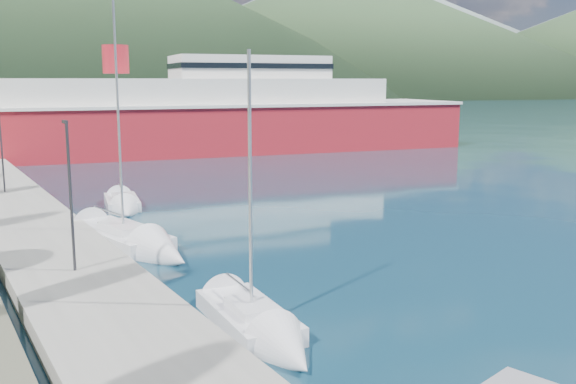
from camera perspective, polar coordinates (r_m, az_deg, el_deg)
quay at (r=37.48m, az=-21.72°, el=-3.15°), size 5.00×88.00×0.80m
hills_far at (r=650.94m, az=-17.41°, el=15.55°), size 1480.00×900.00×180.00m
hills_near at (r=400.95m, az=-14.62°, el=15.44°), size 1010.00×520.00×115.00m
lamp_posts at (r=25.82m, az=-18.27°, el=-0.25°), size 0.15×47.06×6.06m
sailboat_near at (r=21.25m, az=-1.79°, el=-12.59°), size 2.72×7.27×10.22m
sailboat_mid at (r=32.59m, az=-12.81°, el=-4.70°), size 4.46×10.06×14.02m
sailboat_far at (r=43.03m, az=-14.37°, el=-1.31°), size 3.30×6.75×9.51m
ferry at (r=77.11m, az=-7.96°, el=6.49°), size 66.56×24.50×12.94m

